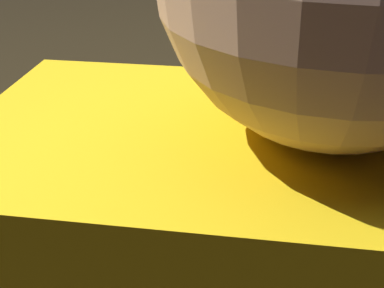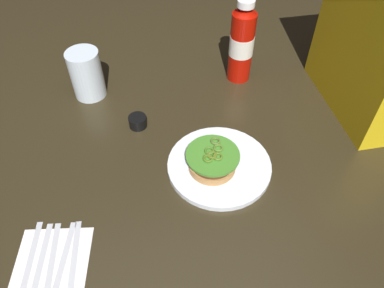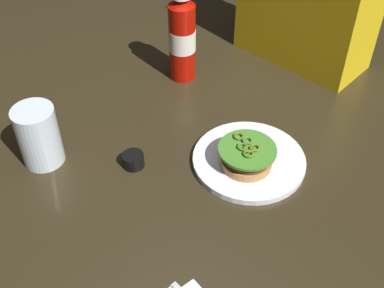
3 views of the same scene
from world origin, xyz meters
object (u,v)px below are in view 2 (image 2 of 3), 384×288
object	(u,v)px
dinner_plate	(219,166)
burger_sandwich	(212,161)
butter_knife	(59,276)
napkin	(52,264)
steak_knife	(37,276)
water_glass	(86,74)
spoon_utensil	(71,277)
fork_utensil	(26,273)
ketchup_bottle	(242,44)
condiment_cup	(138,121)
table_knife	(49,276)

from	to	relation	value
dinner_plate	burger_sandwich	size ratio (longest dim) A/B	1.99
dinner_plate	butter_knife	world-z (taller)	dinner_plate
napkin	steak_knife	distance (m)	0.03
water_glass	spoon_utensil	bearing A→B (deg)	-4.18
fork_utensil	ketchup_bottle	bearing A→B (deg)	132.81
burger_sandwich	butter_knife	distance (m)	0.40
dinner_plate	condiment_cup	size ratio (longest dim) A/B	5.21
burger_sandwich	table_knife	xyz separation A→B (m)	(0.19, -0.36, -0.03)
burger_sandwich	condiment_cup	xyz separation A→B (m)	(-0.18, -0.16, -0.02)
dinner_plate	table_knife	bearing A→B (deg)	-62.22
steak_knife	spoon_utensil	size ratio (longest dim) A/B	1.07
burger_sandwich	dinner_plate	bearing A→B (deg)	107.73
spoon_utensil	table_knife	bearing A→B (deg)	-102.91
steak_knife	spoon_utensil	bearing A→B (deg)	78.61
burger_sandwich	water_glass	world-z (taller)	water_glass
burger_sandwich	napkin	xyz separation A→B (m)	(0.17, -0.36, -0.04)
table_knife	dinner_plate	bearing A→B (deg)	117.78
napkin	fork_utensil	world-z (taller)	fork_utensil
dinner_plate	steak_knife	distance (m)	0.45
steak_knife	condiment_cup	bearing A→B (deg)	148.98
dinner_plate	water_glass	bearing A→B (deg)	-138.42
steak_knife	spoon_utensil	distance (m)	0.07
ketchup_bottle	napkin	bearing A→B (deg)	-45.50
water_glass	condiment_cup	xyz separation A→B (m)	(0.16, 0.12, -0.05)
condiment_cup	steak_knife	size ratio (longest dim) A/B	0.23
butter_knife	spoon_utensil	size ratio (longest dim) A/B	1.08
condiment_cup	napkin	xyz separation A→B (m)	(0.35, -0.20, -0.01)
spoon_utensil	burger_sandwich	bearing A→B (deg)	122.59
condiment_cup	steak_knife	world-z (taller)	condiment_cup
steak_knife	butter_knife	xyz separation A→B (m)	(0.01, 0.04, 0.00)
water_glass	butter_knife	distance (m)	0.55
dinner_plate	napkin	world-z (taller)	dinner_plate
water_glass	napkin	bearing A→B (deg)	-8.87
table_knife	fork_utensil	bearing A→B (deg)	-107.49
burger_sandwich	condiment_cup	world-z (taller)	burger_sandwich
dinner_plate	ketchup_bottle	world-z (taller)	ketchup_bottle
water_glass	table_knife	size ratio (longest dim) A/B	0.67
ketchup_bottle	spoon_utensil	bearing A→B (deg)	-41.28
napkin	steak_knife	world-z (taller)	steak_knife
fork_utensil	table_knife	bearing A→B (deg)	72.51
napkin	table_knife	bearing A→B (deg)	-5.24
ketchup_bottle	spoon_utensil	world-z (taller)	ketchup_bottle
dinner_plate	steak_knife	bearing A→B (deg)	-63.95
water_glass	fork_utensil	xyz separation A→B (m)	(0.52, -0.12, -0.06)
ketchup_bottle	butter_knife	world-z (taller)	ketchup_bottle
condiment_cup	butter_knife	world-z (taller)	condiment_cup
butter_knife	spoon_utensil	world-z (taller)	same
table_knife	butter_knife	bearing A→B (deg)	81.05
dinner_plate	fork_utensil	world-z (taller)	dinner_plate
table_knife	condiment_cup	bearing A→B (deg)	151.79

